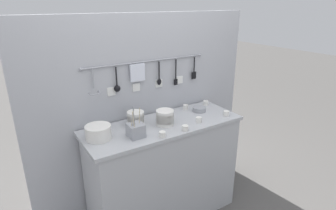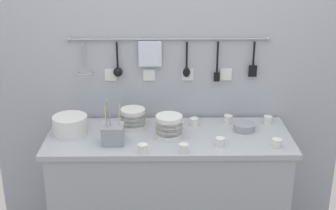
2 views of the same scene
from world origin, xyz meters
name	(u,v)px [view 1 (image 1 of 2)]	position (x,y,z in m)	size (l,w,h in m)	color
counter	(164,171)	(0.00, 0.00, 0.48)	(1.39, 0.52, 0.96)	#ADAFB5
back_wall	(147,115)	(0.00, 0.29, 0.93)	(2.19, 0.11, 1.86)	#A8AAB2
bowl_stack_short_front	(136,118)	(-0.21, 0.11, 1.02)	(0.14, 0.14, 0.12)	silver
bowl_stack_tall_left	(164,118)	(0.00, -0.02, 1.02)	(0.15, 0.15, 0.13)	silver
plate_stack	(98,132)	(-0.57, 0.03, 1.01)	(0.20, 0.20, 0.11)	silver
steel_mixing_bowl	(199,109)	(0.44, 0.07, 0.98)	(0.13, 0.13, 0.04)	#93969E
cutlery_caddy	(136,130)	(-0.31, -0.09, 1.01)	(0.12, 0.12, 0.26)	#93969E
cup_centre	(199,120)	(0.28, -0.14, 0.98)	(0.05, 0.05, 0.05)	silver
cup_front_right	(226,113)	(0.58, -0.16, 0.98)	(0.05, 0.05, 0.05)	silver
cup_back_left	(162,134)	(-0.14, -0.21, 0.98)	(0.05, 0.05, 0.05)	silver
cup_edge_near	(206,103)	(0.60, 0.16, 0.98)	(0.05, 0.05, 0.05)	silver
cup_by_caddy	(170,113)	(0.15, 0.14, 0.98)	(0.05, 0.05, 0.05)	silver
cup_beside_plates	(185,128)	(0.08, -0.21, 0.98)	(0.05, 0.05, 0.05)	silver
cup_front_left	(165,117)	(0.06, 0.08, 0.98)	(0.05, 0.05, 0.05)	silver
cup_mid_row	(186,107)	(0.36, 0.18, 0.98)	(0.05, 0.05, 0.05)	silver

